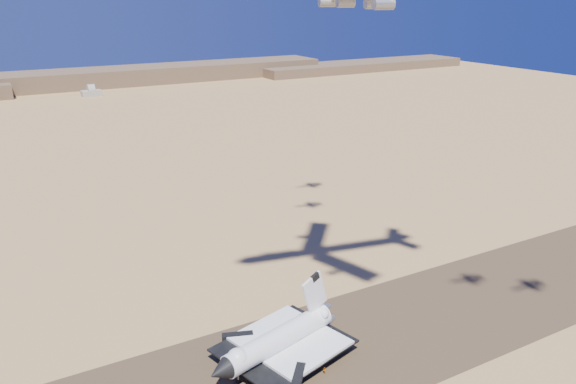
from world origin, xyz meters
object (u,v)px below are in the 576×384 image
crew_a (314,368)px  crew_c (323,360)px  shuttle (278,342)px  crew_b (324,370)px

crew_a → crew_c: bearing=-85.8°
crew_a → crew_c: size_ratio=0.95×
shuttle → crew_a: size_ratio=27.41×
crew_a → shuttle: bearing=15.2°
shuttle → crew_b: (8.02, -11.18, -4.82)m
shuttle → crew_c: size_ratio=25.93×
shuttle → crew_c: shuttle is taller
crew_b → crew_c: (2.21, 3.94, -0.10)m
shuttle → crew_c: bearing=-50.5°
crew_b → shuttle: bearing=21.1°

